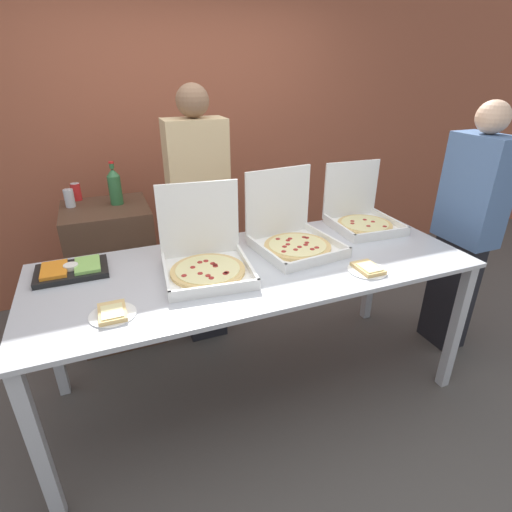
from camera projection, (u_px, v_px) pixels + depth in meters
ground_plane at (256, 387)px, 2.64m from camera, size 16.00×16.00×0.00m
brick_wall_behind at (183, 133)px, 3.47m from camera, size 10.00×0.06×2.80m
buffet_table at (256, 279)px, 2.29m from camera, size 2.44×0.96×0.92m
pizza_box_near_left at (206, 258)px, 2.14m from camera, size 0.50×0.51×0.45m
pizza_box_far_left at (361, 216)px, 2.75m from camera, size 0.44×0.46×0.42m
pizza_box_near_right at (292, 235)px, 2.42m from camera, size 0.51×0.52×0.45m
paper_plate_front_center at (368, 269)px, 2.17m from camera, size 0.22×0.22×0.03m
paper_plate_front_right at (112, 313)px, 1.78m from camera, size 0.21×0.21×0.03m
veggie_tray at (72, 270)px, 2.14m from camera, size 0.37×0.25×0.05m
sideboard_podium at (116, 273)px, 2.99m from camera, size 0.58×0.56×1.04m
soda_bottle at (115, 186)px, 2.77m from camera, size 0.09×0.09×0.30m
soda_can_silver at (69, 198)px, 2.74m from camera, size 0.07×0.07×0.12m
soda_can_colored at (76, 192)px, 2.88m from camera, size 0.07×0.07×0.12m
person_guest_plaid at (200, 218)px, 2.79m from camera, size 0.40×0.22×1.84m
person_guest_cap at (466, 230)px, 2.72m from camera, size 0.22×0.40×1.75m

